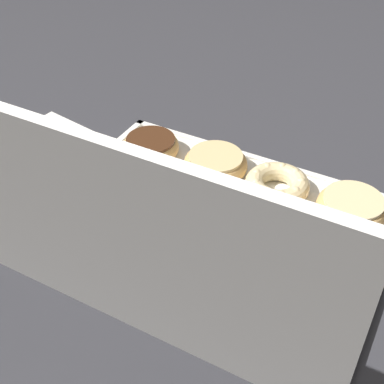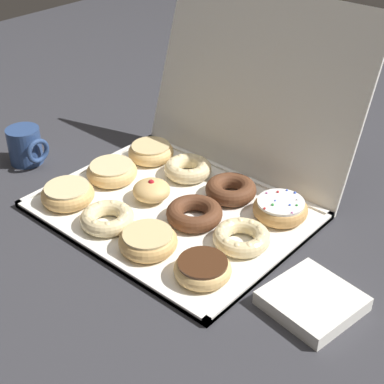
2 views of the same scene
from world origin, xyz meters
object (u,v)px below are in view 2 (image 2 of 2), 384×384
at_px(chocolate_frosted_donut_3, 203,269).
at_px(jelly_filled_donut_5, 150,191).
at_px(sprinkle_donut_11, 280,208).
at_px(cruller_donut_7, 241,237).
at_px(glazed_ring_donut_2, 148,241).
at_px(coffee_mug, 26,145).
at_px(glazed_ring_donut_4, 112,171).
at_px(glazed_ring_donut_0, 68,194).
at_px(glazed_ring_donut_8, 151,152).
at_px(chocolate_cake_ring_donut_6, 194,214).
at_px(cruller_donut_1, 107,218).
at_px(donut_box, 172,211).
at_px(chocolate_cake_ring_donut_10, 231,189).
at_px(napkin_stack, 312,301).
at_px(cruller_donut_9, 188,168).

distance_m(chocolate_frosted_donut_3, jelly_filled_donut_5, 0.28).
bearing_deg(sprinkle_donut_11, cruller_donut_7, -91.72).
distance_m(glazed_ring_donut_2, coffee_mug, 0.48).
bearing_deg(glazed_ring_donut_4, glazed_ring_donut_0, -90.39).
height_order(sprinkle_donut_11, coffee_mug, coffee_mug).
height_order(glazed_ring_donut_8, coffee_mug, coffee_mug).
bearing_deg(chocolate_cake_ring_donut_6, glazed_ring_donut_2, -92.23).
relative_size(sprinkle_donut_11, coffee_mug, 1.15).
distance_m(jelly_filled_donut_5, chocolate_cake_ring_donut_6, 0.12).
xyz_separation_m(glazed_ring_donut_0, glazed_ring_donut_8, (0.00, 0.26, -0.00)).
relative_size(cruller_donut_1, sprinkle_donut_11, 0.96).
relative_size(donut_box, cruller_donut_7, 4.81).
xyz_separation_m(glazed_ring_donut_4, cruller_donut_7, (0.38, -0.00, -0.00)).
height_order(cruller_donut_1, coffee_mug, coffee_mug).
bearing_deg(cruller_donut_7, chocolate_frosted_donut_3, -87.74).
distance_m(glazed_ring_donut_2, glazed_ring_donut_4, 0.28).
height_order(glazed_ring_donut_2, chocolate_cake_ring_donut_10, same).
xyz_separation_m(sprinkle_donut_11, coffee_mug, (-0.61, -0.20, 0.02)).
bearing_deg(chocolate_cake_ring_donut_6, glazed_ring_donut_8, 152.83).
bearing_deg(glazed_ring_donut_0, chocolate_cake_ring_donut_10, 44.46).
bearing_deg(sprinkle_donut_11, glazed_ring_donut_0, -145.90).
relative_size(jelly_filled_donut_5, coffee_mug, 0.82).
xyz_separation_m(chocolate_frosted_donut_3, sprinkle_donut_11, (-0.00, 0.25, 0.00)).
xyz_separation_m(jelly_filled_donut_5, coffee_mug, (-0.36, -0.07, 0.01)).
height_order(jelly_filled_donut_5, chocolate_cake_ring_donut_6, jelly_filled_donut_5).
bearing_deg(sprinkle_donut_11, coffee_mug, -161.60).
distance_m(cruller_donut_7, napkin_stack, 0.20).
bearing_deg(glazed_ring_donut_0, jelly_filled_donut_5, 43.92).
height_order(cruller_donut_7, glazed_ring_donut_8, glazed_ring_donut_8).
height_order(chocolate_cake_ring_donut_10, napkin_stack, chocolate_cake_ring_donut_10).
xyz_separation_m(glazed_ring_donut_2, cruller_donut_7, (0.13, 0.13, -0.00)).
bearing_deg(chocolate_cake_ring_donut_10, coffee_mug, -158.01).
relative_size(donut_box, glazed_ring_donut_4, 4.64).
height_order(glazed_ring_donut_0, chocolate_frosted_donut_3, glazed_ring_donut_0).
relative_size(donut_box, glazed_ring_donut_2, 4.74).
distance_m(jelly_filled_donut_5, cruller_donut_9, 0.13).
bearing_deg(napkin_stack, glazed_ring_donut_0, -172.26).
distance_m(glazed_ring_donut_4, jelly_filled_donut_5, 0.13).
distance_m(chocolate_cake_ring_donut_6, sprinkle_donut_11, 0.18).
bearing_deg(chocolate_cake_ring_donut_10, sprinkle_donut_11, 3.33).
xyz_separation_m(cruller_donut_7, chocolate_cake_ring_donut_10, (-0.12, 0.12, 0.00)).
height_order(donut_box, glazed_ring_donut_0, glazed_ring_donut_0).
relative_size(glazed_ring_donut_4, napkin_stack, 0.81).
distance_m(cruller_donut_9, napkin_stack, 0.48).
relative_size(donut_box, sprinkle_donut_11, 4.72).
xyz_separation_m(coffee_mug, napkin_stack, (0.80, 0.02, -0.03)).
bearing_deg(jelly_filled_donut_5, napkin_stack, -6.13).
bearing_deg(cruller_donut_1, cruller_donut_7, 27.61).
xyz_separation_m(chocolate_cake_ring_donut_6, cruller_donut_7, (0.12, 0.00, -0.00)).
relative_size(chocolate_frosted_donut_3, cruller_donut_9, 0.96).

